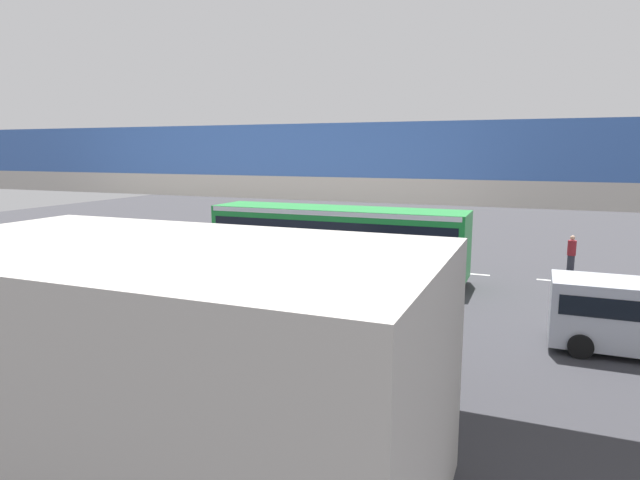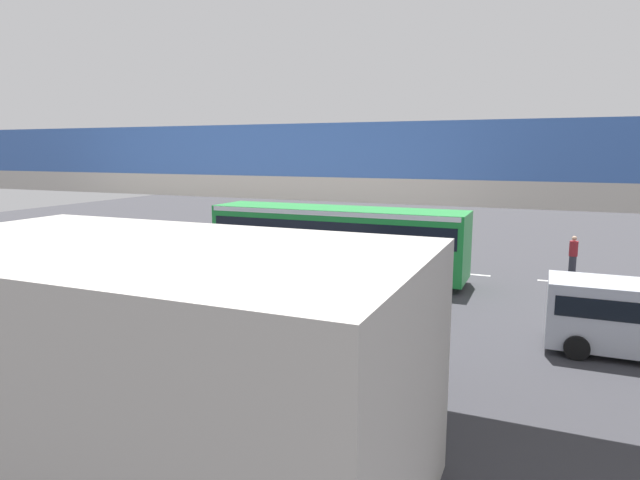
% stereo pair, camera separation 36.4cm
% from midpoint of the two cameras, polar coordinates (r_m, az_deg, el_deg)
% --- Properties ---
extents(ground, '(80.00, 80.00, 0.00)m').
position_cam_midpoint_polar(ground, '(24.48, 4.78, -4.01)').
color(ground, '#38383D').
extents(city_bus, '(11.54, 2.85, 3.15)m').
position_cam_midpoint_polar(city_bus, '(24.29, 1.34, 0.44)').
color(city_bus, '#1E8C38').
rests_on(city_bus, ground).
extents(bicycle_red, '(1.77, 0.44, 0.96)m').
position_cam_midpoint_polar(bicycle_red, '(24.18, -19.21, -3.77)').
color(bicycle_red, black).
rests_on(bicycle_red, ground).
extents(bicycle_green, '(1.77, 0.44, 0.96)m').
position_cam_midpoint_polar(bicycle_green, '(24.90, -17.59, -3.31)').
color(bicycle_green, black).
rests_on(bicycle_green, ground).
extents(pedestrian, '(0.38, 0.38, 1.79)m').
position_cam_midpoint_polar(pedestrian, '(27.69, 24.64, -1.40)').
color(pedestrian, '#2D2D38').
rests_on(pedestrian, ground).
extents(traffic_sign, '(0.08, 0.60, 2.80)m').
position_cam_midpoint_polar(traffic_sign, '(29.13, 0.23, 1.95)').
color(traffic_sign, slate).
rests_on(traffic_sign, ground).
extents(lane_dash_leftmost, '(2.00, 0.20, 0.01)m').
position_cam_midpoint_polar(lane_dash_leftmost, '(25.96, 23.71, -4.00)').
color(lane_dash_leftmost, silver).
rests_on(lane_dash_leftmost, ground).
extents(lane_dash_left, '(2.00, 0.20, 0.01)m').
position_cam_midpoint_polar(lane_dash_left, '(26.12, 14.90, -3.44)').
color(lane_dash_left, silver).
rests_on(lane_dash_left, ground).
extents(lane_dash_centre, '(2.00, 0.20, 0.01)m').
position_cam_midpoint_polar(lane_dash_centre, '(26.88, 6.42, -2.82)').
color(lane_dash_centre, silver).
rests_on(lane_dash_centre, ground).
extents(lane_dash_right, '(2.00, 0.20, 0.01)m').
position_cam_midpoint_polar(lane_dash_right, '(28.19, -1.44, -2.19)').
color(lane_dash_right, silver).
rests_on(lane_dash_right, ground).
extents(lane_dash_rightmost, '(2.00, 0.20, 0.01)m').
position_cam_midpoint_polar(lane_dash_rightmost, '(29.99, -8.47, -1.59)').
color(lane_dash_rightmost, silver).
rests_on(lane_dash_rightmost, ground).
extents(pedestrian_overpass, '(28.77, 2.60, 6.22)m').
position_cam_midpoint_polar(pedestrian_overpass, '(13.74, -8.83, 4.72)').
color(pedestrian_overpass, '#B2ADA5').
rests_on(pedestrian_overpass, ground).
extents(station_building, '(9.00, 5.04, 4.20)m').
position_cam_midpoint_polar(station_building, '(9.58, -17.33, -12.92)').
color(station_building, '#B2ADA5').
rests_on(station_building, ground).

